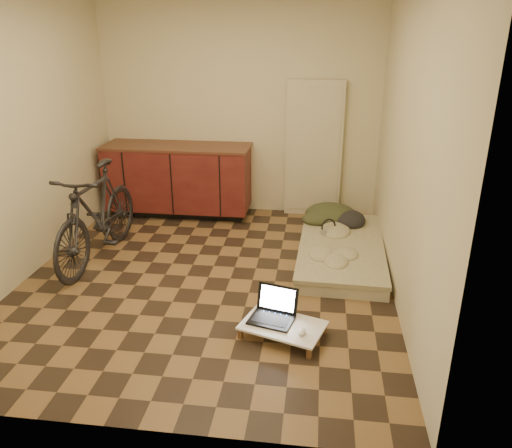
# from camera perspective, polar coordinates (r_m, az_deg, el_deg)

# --- Properties ---
(room_shell) EXTENTS (3.50, 4.00, 2.60)m
(room_shell) POSITION_cam_1_polar(r_m,az_deg,el_deg) (4.48, -6.05, 8.81)
(room_shell) COLOR brown
(room_shell) RESTS_ON ground
(cabinets) EXTENTS (1.84, 0.62, 0.91)m
(cabinets) POSITION_cam_1_polar(r_m,az_deg,el_deg) (6.47, -8.85, 5.07)
(cabinets) COLOR black
(cabinets) RESTS_ON ground
(appliance_panel) EXTENTS (0.70, 0.10, 1.70)m
(appliance_panel) POSITION_cam_1_polar(r_m,az_deg,el_deg) (6.35, 6.62, 8.45)
(appliance_panel) COLOR beige
(appliance_panel) RESTS_ON ground
(bicycle) EXTENTS (0.61, 1.74, 1.11)m
(bicycle) POSITION_cam_1_polar(r_m,az_deg,el_deg) (5.31, -17.81, 1.54)
(bicycle) COLOR black
(bicycle) RESTS_ON ground
(futon) EXTENTS (0.93, 1.85, 0.16)m
(futon) POSITION_cam_1_polar(r_m,az_deg,el_deg) (5.38, 9.71, -2.92)
(futon) COLOR #BDB697
(futon) RESTS_ON ground
(clothing_pile) EXTENTS (0.66, 0.56, 0.26)m
(clothing_pile) POSITION_cam_1_polar(r_m,az_deg,el_deg) (5.93, 9.08, 1.67)
(clothing_pile) COLOR #313820
(clothing_pile) RESTS_ON futon
(headphones) EXTENTS (0.30, 0.30, 0.15)m
(headphones) POSITION_cam_1_polar(r_m,az_deg,el_deg) (5.55, 8.31, -0.32)
(headphones) COLOR black
(headphones) RESTS_ON futon
(lap_desk) EXTENTS (0.73, 0.59, 0.11)m
(lap_desk) POSITION_cam_1_polar(r_m,az_deg,el_deg) (4.01, 3.09, -11.55)
(lap_desk) COLOR brown
(lap_desk) RESTS_ON ground
(laptop) EXTENTS (0.40, 0.38, 0.23)m
(laptop) POSITION_cam_1_polar(r_m,az_deg,el_deg) (4.06, 2.01, -10.05)
(laptop) COLOR black
(laptop) RESTS_ON lap_desk
(mouse) EXTENTS (0.08, 0.11, 0.03)m
(mouse) POSITION_cam_1_polar(r_m,az_deg,el_deg) (3.90, 5.26, -12.17)
(mouse) COLOR white
(mouse) RESTS_ON lap_desk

